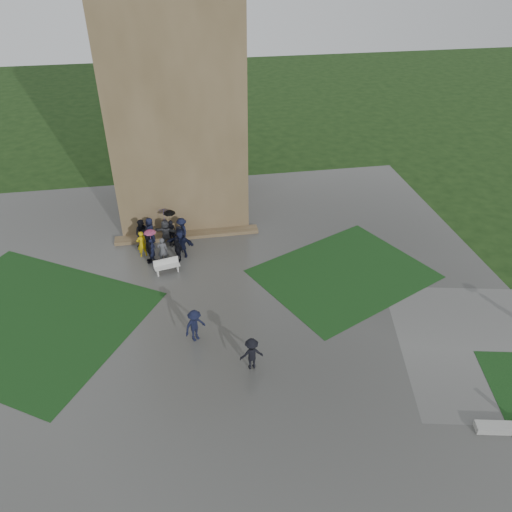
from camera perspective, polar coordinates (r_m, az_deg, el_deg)
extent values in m
plane|color=black|center=(23.58, -6.32, -11.22)|extent=(120.00, 120.00, 0.00)
cube|color=#3B3B38|center=(25.04, -6.68, -8.00)|extent=(34.00, 34.00, 0.02)
cube|color=black|center=(27.79, -24.85, -6.57)|extent=(14.10, 13.46, 0.01)
cube|color=black|center=(28.73, 9.99, -2.03)|extent=(11.12, 10.15, 0.01)
cube|color=brown|center=(32.63, -9.56, 19.92)|extent=(8.00, 8.00, 18.00)
cube|color=brown|center=(31.92, -7.84, 2.40)|extent=(9.00, 0.80, 0.22)
cube|color=silver|center=(28.61, -10.13, -1.19)|extent=(1.49, 0.73, 0.06)
cube|color=silver|center=(28.66, -11.20, -1.79)|extent=(0.16, 0.39, 0.40)
cube|color=silver|center=(28.82, -8.99, -1.30)|extent=(0.16, 0.39, 0.40)
cube|color=silver|center=(28.66, -10.28, -0.60)|extent=(1.41, 0.35, 0.38)
imported|color=black|center=(30.41, -8.74, 2.07)|extent=(0.82, 0.60, 1.56)
imported|color=black|center=(30.96, -8.45, 2.88)|extent=(0.86, 1.22, 1.71)
imported|color=black|center=(31.03, -9.65, 2.74)|extent=(0.63, 0.46, 1.62)
imported|color=#434348|center=(30.90, -10.25, 2.65)|extent=(1.71, 1.07, 1.73)
imported|color=black|center=(31.39, -12.01, 2.90)|extent=(0.78, 0.95, 1.67)
imported|color=black|center=(30.86, -12.83, 2.46)|extent=(1.04, 0.77, 1.90)
imported|color=#C4A40B|center=(30.10, -12.91, 1.35)|extent=(0.71, 0.57, 1.69)
imported|color=black|center=(29.48, -12.12, 0.79)|extent=(0.73, 1.10, 1.76)
imported|color=black|center=(29.51, -11.78, 0.67)|extent=(0.52, 0.66, 1.58)
imported|color=#434348|center=(29.26, -10.62, 0.62)|extent=(0.61, 0.40, 1.68)
imported|color=black|center=(29.38, -8.97, 0.75)|extent=(0.97, 0.98, 1.51)
imported|color=black|center=(29.67, -8.56, 1.51)|extent=(1.78, 1.26, 1.82)
imported|color=#DF5C9A|center=(28.96, -12.02, 2.44)|extent=(0.67, 0.67, 0.59)
imported|color=#473086|center=(30.28, -10.49, 4.66)|extent=(0.84, 0.84, 0.77)
imported|color=black|center=(30.45, -9.86, 4.64)|extent=(0.72, 0.72, 0.63)
imported|color=black|center=(23.79, -6.99, -7.90)|extent=(1.24, 1.08, 1.72)
imported|color=black|center=(22.34, -0.50, -11.11)|extent=(1.09, 0.62, 1.63)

